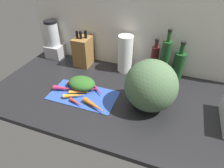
# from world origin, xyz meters

# --- Properties ---
(ground_plane) EXTENTS (1.70, 0.80, 0.03)m
(ground_plane) POSITION_xyz_m (0.00, 0.00, -0.01)
(ground_plane) COLOR black
(wall_back) EXTENTS (1.70, 0.03, 0.60)m
(wall_back) POSITION_xyz_m (0.00, 0.39, 0.30)
(wall_back) COLOR silver
(wall_back) RESTS_ON ground_plane
(cutting_board) EXTENTS (0.42, 0.22, 0.01)m
(cutting_board) POSITION_xyz_m (-0.24, -0.08, 0.00)
(cutting_board) COLOR #2D51B7
(cutting_board) RESTS_ON ground_plane
(carrot_0) EXTENTS (0.15, 0.04, 0.03)m
(carrot_0) POSITION_xyz_m (-0.31, -0.03, 0.02)
(carrot_0) COLOR #B2264C
(carrot_0) RESTS_ON cutting_board
(carrot_1) EXTENTS (0.17, 0.09, 0.03)m
(carrot_1) POSITION_xyz_m (-0.12, -0.17, 0.02)
(carrot_1) COLOR orange
(carrot_1) RESTS_ON cutting_board
(carrot_2) EXTENTS (0.13, 0.08, 0.03)m
(carrot_2) POSITION_xyz_m (-0.28, -0.12, 0.02)
(carrot_2) COLOR orange
(carrot_2) RESTS_ON cutting_board
(carrot_3) EXTENTS (0.10, 0.05, 0.02)m
(carrot_3) POSITION_xyz_m (-0.24, -0.17, 0.02)
(carrot_3) COLOR red
(carrot_3) RESTS_ON cutting_board
(carrot_4) EXTENTS (0.15, 0.10, 0.03)m
(carrot_4) POSITION_xyz_m (-0.23, -0.04, 0.02)
(carrot_4) COLOR #B2264C
(carrot_4) RESTS_ON cutting_board
(carrot_5) EXTENTS (0.14, 0.07, 0.02)m
(carrot_5) POSITION_xyz_m (-0.26, -0.08, 0.02)
(carrot_5) COLOR orange
(carrot_5) RESTS_ON cutting_board
(carrot_6) EXTENTS (0.13, 0.10, 0.03)m
(carrot_6) POSITION_xyz_m (-0.29, -0.02, 0.02)
(carrot_6) COLOR orange
(carrot_6) RESTS_ON cutting_board
(carrot_7) EXTENTS (0.14, 0.05, 0.03)m
(carrot_7) POSITION_xyz_m (-0.30, -0.02, 0.02)
(carrot_7) COLOR orange
(carrot_7) RESTS_ON cutting_board
(carrot_8) EXTENTS (0.13, 0.12, 0.03)m
(carrot_8) POSITION_xyz_m (-0.18, -0.01, 0.02)
(carrot_8) COLOR #B2264C
(carrot_8) RESTS_ON cutting_board
(carrot_9) EXTENTS (0.14, 0.06, 0.03)m
(carrot_9) POSITION_xyz_m (-0.37, -0.08, 0.02)
(carrot_9) COLOR #B2264C
(carrot_9) RESTS_ON cutting_board
(carrot_greens_pile) EXTENTS (0.18, 0.14, 0.07)m
(carrot_greens_pile) POSITION_xyz_m (-0.28, -0.02, 0.05)
(carrot_greens_pile) COLOR #2D6023
(carrot_greens_pile) RESTS_ON cutting_board
(winter_squash) EXTENTS (0.29, 0.27, 0.30)m
(winter_squash) POSITION_xyz_m (0.16, -0.04, 0.15)
(winter_squash) COLOR #4C6B47
(winter_squash) RESTS_ON ground_plane
(knife_block) EXTENTS (0.11, 0.15, 0.27)m
(knife_block) POSITION_xyz_m (-0.41, 0.28, 0.11)
(knife_block) COLOR olive
(knife_block) RESTS_ON ground_plane
(blender_appliance) EXTENTS (0.13, 0.13, 0.30)m
(blender_appliance) POSITION_xyz_m (-0.69, 0.31, 0.13)
(blender_appliance) COLOR #B2B2B7
(blender_appliance) RESTS_ON ground_plane
(paper_towel_roll) EXTENTS (0.10, 0.10, 0.27)m
(paper_towel_roll) POSITION_xyz_m (-0.09, 0.30, 0.13)
(paper_towel_roll) COLOR white
(paper_towel_roll) RESTS_ON ground_plane
(bottle_0) EXTENTS (0.05, 0.05, 0.27)m
(bottle_0) POSITION_xyz_m (0.12, 0.32, 0.11)
(bottle_0) COLOR #471919
(bottle_0) RESTS_ON ground_plane
(bottle_1) EXTENTS (0.06, 0.06, 0.35)m
(bottle_1) POSITION_xyz_m (0.19, 0.29, 0.14)
(bottle_1) COLOR #19421E
(bottle_1) RESTS_ON ground_plane
(bottle_2) EXTENTS (0.07, 0.07, 0.28)m
(bottle_2) POSITION_xyz_m (0.28, 0.31, 0.11)
(bottle_2) COLOR #19421E
(bottle_2) RESTS_ON ground_plane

